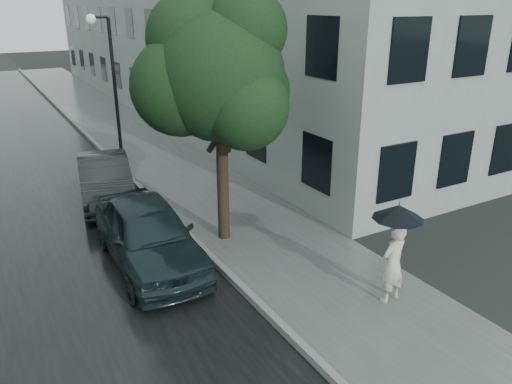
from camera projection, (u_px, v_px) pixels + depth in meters
ground at (325, 288)px, 10.53m from camera, size 120.00×120.00×0.00m
sidewalk at (151, 150)px, 20.37m from camera, size 3.50×60.00×0.01m
kerb_near at (106, 154)px, 19.49m from camera, size 0.15×60.00×0.15m
asphalt_road at (8, 170)px, 17.89m from camera, size 6.85×60.00×0.00m
building_near at (192, 24)px, 27.26m from camera, size 7.02×36.00×9.00m
pedestrian at (393, 263)px, 9.82m from camera, size 0.66×0.49×1.66m
umbrella at (398, 212)px, 9.39m from camera, size 1.27×1.27×1.21m
street_tree at (218, 74)px, 11.46m from camera, size 3.91×3.55×6.00m
lamp_post at (110, 82)px, 17.46m from camera, size 0.82×0.46×5.28m
car_near at (148, 234)px, 11.26m from camera, size 1.93×4.49×1.51m
car_far at (105, 179)px, 14.95m from camera, size 2.09×4.29×1.36m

